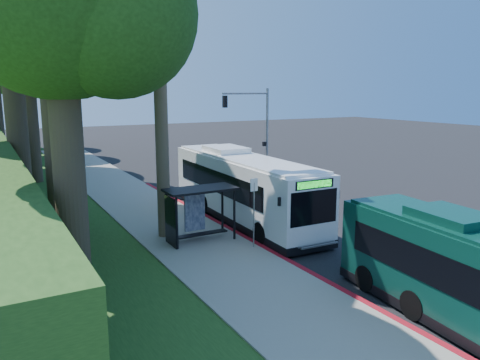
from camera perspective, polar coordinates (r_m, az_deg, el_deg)
ground at (r=27.54m, az=5.99°, el=-3.59°), size 140.00×140.00×0.00m
sidewalk at (r=24.19m, az=-8.36°, el=-5.56°), size 4.50×70.00×0.12m
red_curb at (r=21.68m, az=1.23°, el=-7.39°), size 0.25×30.00×0.13m
grass_verge at (r=27.70m, az=-23.27°, el=-4.29°), size 8.00×70.00×0.06m
bus_shelter at (r=21.19m, az=-5.60°, el=-2.97°), size 3.20×1.51×2.55m
stop_sign_pole at (r=20.10m, az=1.71°, el=-2.88°), size 0.35×0.06×3.17m
traffic_signal_pole at (r=37.18m, az=2.00°, el=7.15°), size 4.10×0.30×7.00m
tree_2 at (r=38.05m, az=-24.68°, el=15.41°), size 8.82×8.40×15.12m
tree_4 at (r=53.94m, az=-25.58°, el=12.94°), size 8.40×8.00×14.14m
tree_5 at (r=61.95m, az=-25.13°, el=11.88°), size 7.35×7.00×12.86m
white_bus at (r=24.95m, az=0.25°, el=-0.75°), size 3.00×12.60×3.74m
pickup at (r=29.69m, az=3.88°, el=-0.98°), size 2.94×5.63×1.51m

